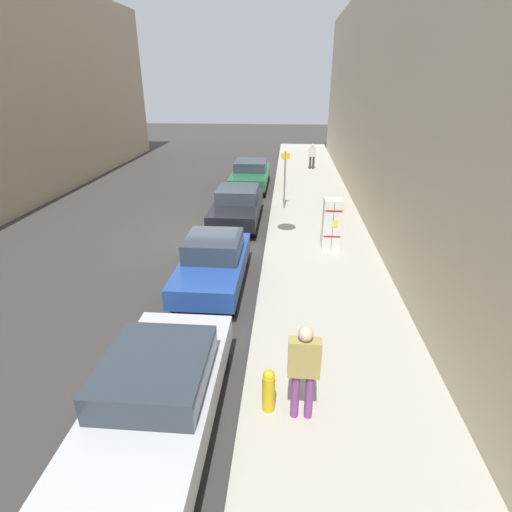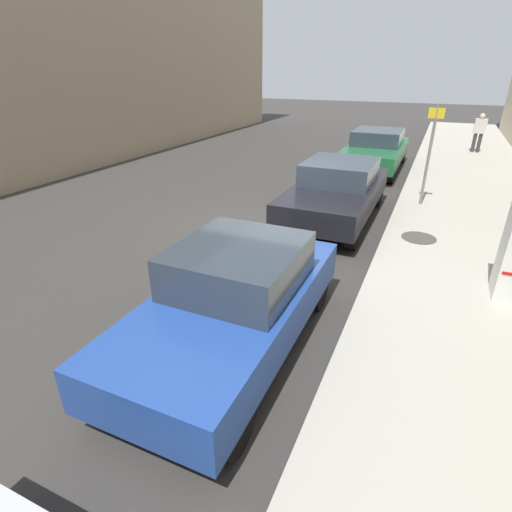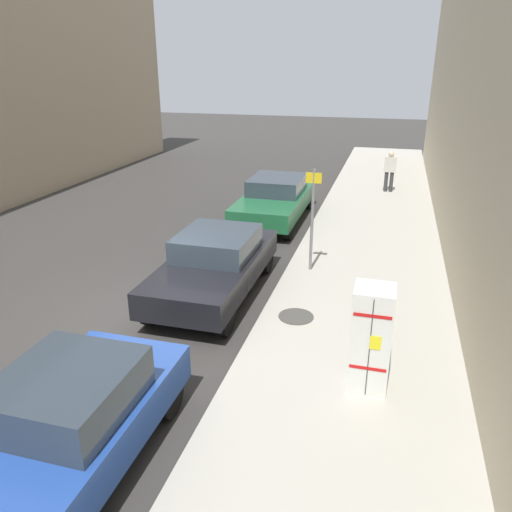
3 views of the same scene
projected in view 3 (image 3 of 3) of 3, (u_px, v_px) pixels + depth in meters
ground_plane at (145, 318)px, 10.22m from camera, size 80.00×80.00×0.00m
sidewalk_slab at (353, 343)px, 9.15m from camera, size 3.77×44.00×0.18m
discarded_refrigerator at (371, 338)px, 7.52m from camera, size 0.60×0.62×1.68m
manhole_cover at (296, 316)px, 9.90m from camera, size 0.70×0.70×0.02m
street_sign_post at (312, 215)px, 11.65m from camera, size 0.36×0.07×2.46m
pedestrian_walking_far at (390, 169)px, 19.06m from camera, size 0.45×0.22×1.55m
parked_sedan_green at (275, 199)px, 16.25m from camera, size 1.87×4.65×1.40m
parked_sedan_dark at (215, 264)px, 11.02m from camera, size 1.82×4.36×1.41m
parked_hatchback_blue at (65, 427)px, 6.14m from camera, size 1.71×3.99×1.42m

